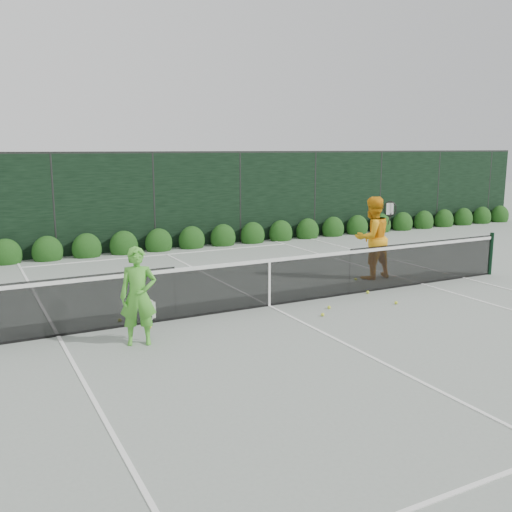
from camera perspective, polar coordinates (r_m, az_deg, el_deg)
ground at (r=11.64m, az=1.33°, el=-5.02°), size 80.00×80.00×0.00m
tennis_net at (r=11.50m, az=1.23°, el=-2.49°), size 12.90×0.10×1.07m
player_woman at (r=9.43m, az=-11.68°, el=-3.97°), size 0.68×0.55×1.62m
player_man at (r=14.17m, az=11.53°, el=1.79°), size 1.00×0.79×2.01m
court_lines at (r=11.64m, az=1.33°, el=-4.99°), size 11.03×23.83×0.01m
windscreen_fence at (r=9.08m, az=9.66°, el=0.12°), size 32.00×21.07×3.06m
hedge_row at (r=18.04m, az=-9.70°, el=1.27°), size 31.66×0.65×0.94m
tennis_balls at (r=11.65m, az=4.30°, el=-4.86°), size 6.00×2.19×0.07m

